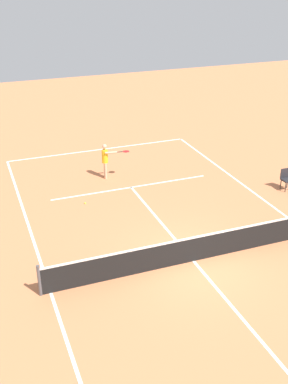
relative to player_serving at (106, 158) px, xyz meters
The scene contains 6 objects.
ground_plane 7.83m from the player_serving, 95.29° to the left, with size 60.00×60.00×0.00m, color #D37A4C.
court_lines 7.83m from the player_serving, 95.29° to the left, with size 9.82×23.09×0.01m.
tennis_net 7.79m from the player_serving, 95.29° to the left, with size 10.42×0.10×1.07m.
player_serving is the anchor object (origin of this frame).
tennis_ball 2.95m from the player_serving, 54.09° to the left, with size 0.07×0.07×0.07m, color #CCE033.
courtside_chair_mid 8.16m from the player_serving, 150.20° to the left, with size 0.44×0.46×0.95m.
Camera 1 is at (6.42, 12.09, 9.11)m, focal length 44.70 mm.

